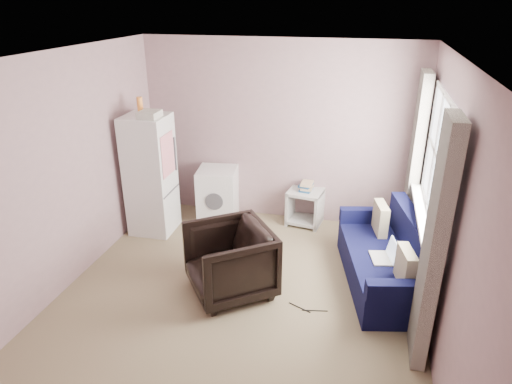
# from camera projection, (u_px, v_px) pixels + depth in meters

# --- Properties ---
(room) EXTENTS (3.84, 4.24, 2.54)m
(room) POSITION_uv_depth(u_px,v_px,m) (238.00, 191.00, 4.37)
(room) COLOR #837456
(room) RESTS_ON ground
(armchair) EXTENTS (1.11, 1.12, 0.84)m
(armchair) POSITION_uv_depth(u_px,v_px,m) (230.00, 258.00, 4.83)
(armchair) COLOR black
(armchair) RESTS_ON ground
(fridge) EXTENTS (0.57, 0.56, 1.82)m
(fridge) POSITION_uv_depth(u_px,v_px,m) (151.00, 174.00, 6.01)
(fridge) COLOR silver
(fridge) RESTS_ON ground
(washing_machine) EXTENTS (0.60, 0.60, 0.75)m
(washing_machine) POSITION_uv_depth(u_px,v_px,m) (218.00, 193.00, 6.49)
(washing_machine) COLOR silver
(washing_machine) RESTS_ON ground
(side_table) EXTENTS (0.52, 0.52, 0.62)m
(side_table) POSITION_uv_depth(u_px,v_px,m) (306.00, 204.00, 6.39)
(side_table) COLOR #B2B1AE
(side_table) RESTS_ON ground
(sofa) EXTENTS (1.14, 1.84, 0.77)m
(sofa) POSITION_uv_depth(u_px,v_px,m) (390.00, 261.00, 5.03)
(sofa) COLOR #0B0D34
(sofa) RESTS_ON ground
(window_dressing) EXTENTS (0.17, 2.62, 2.18)m
(window_dressing) POSITION_uv_depth(u_px,v_px,m) (423.00, 195.00, 4.66)
(window_dressing) COLOR white
(window_dressing) RESTS_ON ground
(floor_cables) EXTENTS (0.41, 0.12, 0.01)m
(floor_cables) POSITION_uv_depth(u_px,v_px,m) (307.00, 309.00, 4.70)
(floor_cables) COLOR black
(floor_cables) RESTS_ON ground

